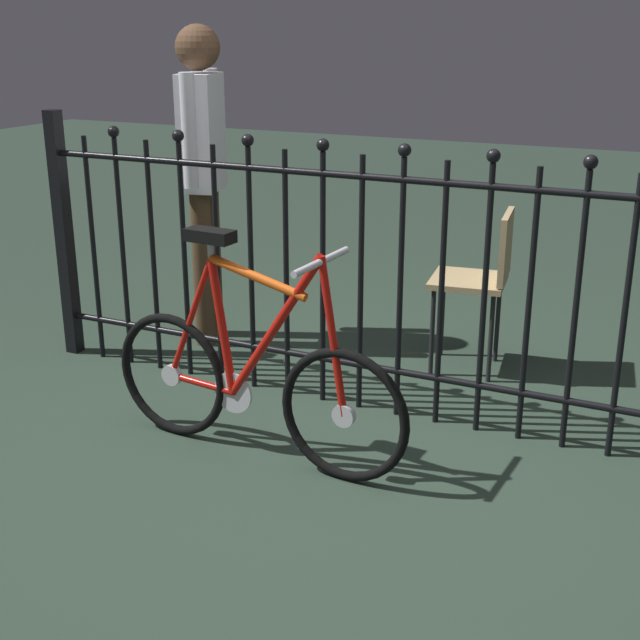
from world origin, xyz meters
TOP-DOWN VIEW (x-y plane):
  - ground_plane at (0.00, 0.00)m, footprint 20.00×20.00m
  - iron_fence at (-0.08, 0.56)m, footprint 3.79×0.07m
  - bicycle at (-0.38, -0.07)m, footprint 1.38×0.40m
  - chair_tan at (0.20, 1.25)m, footprint 0.42×0.41m
  - person_visitor at (-1.30, 1.05)m, footprint 0.25×0.46m

SIDE VIEW (x-z plane):
  - ground_plane at x=0.00m, z-range 0.00..0.00m
  - bicycle at x=-0.38m, z-range -0.13..0.81m
  - chair_tan at x=0.20m, z-range 0.11..0.94m
  - iron_fence at x=-0.08m, z-range 0.00..1.30m
  - person_visitor at x=-1.30m, z-range 0.17..1.88m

